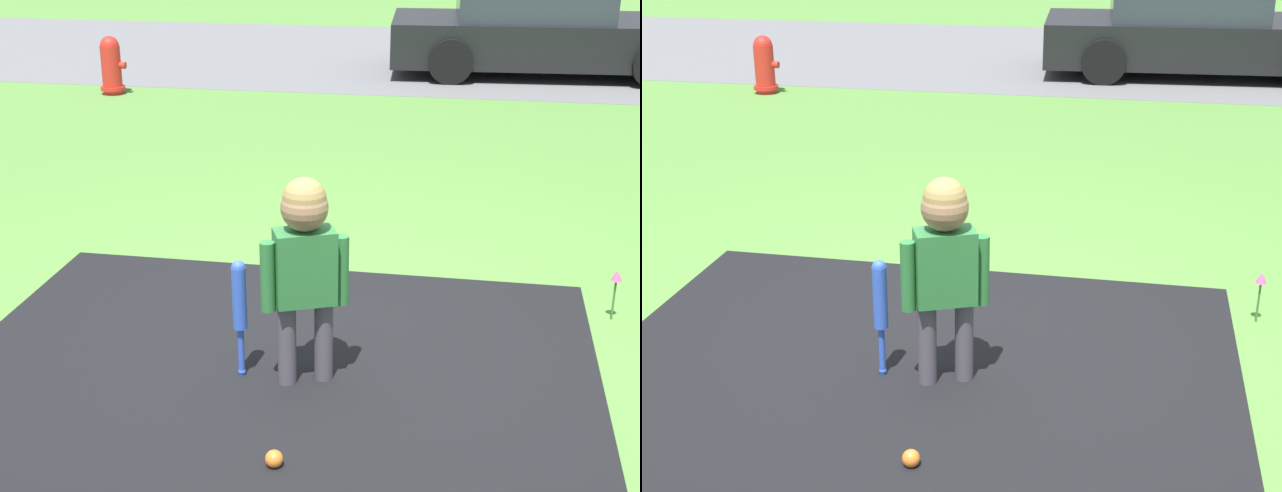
# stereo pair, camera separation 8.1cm
# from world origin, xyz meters

# --- Properties ---
(ground_plane) EXTENTS (60.00, 60.00, 0.00)m
(ground_plane) POSITION_xyz_m (0.00, 0.00, 0.00)
(ground_plane) COLOR #518438
(street_strip) EXTENTS (40.00, 6.00, 0.01)m
(street_strip) POSITION_xyz_m (0.00, 9.36, 0.00)
(street_strip) COLOR slate
(street_strip) RESTS_ON ground
(child) EXTENTS (0.39, 0.26, 1.04)m
(child) POSITION_xyz_m (-0.03, -0.38, 0.67)
(child) COLOR #4C4751
(child) RESTS_ON ground
(baseball_bat) EXTENTS (0.07, 0.07, 0.61)m
(baseball_bat) POSITION_xyz_m (-0.35, -0.39, 0.40)
(baseball_bat) COLOR blue
(baseball_bat) RESTS_ON ground
(sports_ball) EXTENTS (0.08, 0.08, 0.08)m
(sports_ball) POSITION_xyz_m (-0.03, -1.10, 0.04)
(sports_ball) COLOR orange
(sports_ball) RESTS_ON ground
(fire_hydrant) EXTENTS (0.33, 0.29, 0.69)m
(fire_hydrant) POSITION_xyz_m (-3.62, 5.91, 0.34)
(fire_hydrant) COLOR red
(fire_hydrant) RESTS_ON ground
(parked_car) EXTENTS (4.12, 2.24, 1.14)m
(parked_car) POSITION_xyz_m (1.49, 8.24, 0.55)
(parked_car) COLOR black
(parked_car) RESTS_ON ground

